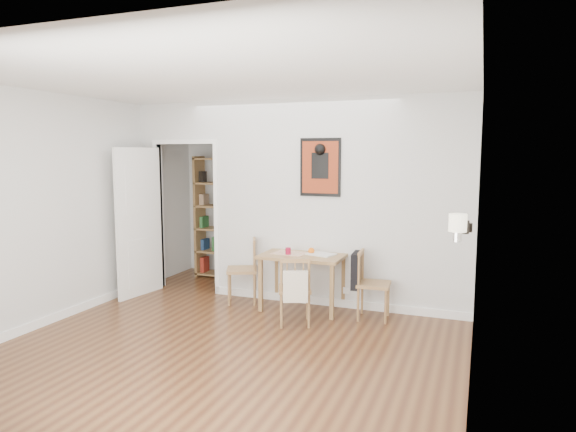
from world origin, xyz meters
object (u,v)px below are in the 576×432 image
at_px(bookshelf, 221,218).
at_px(orange_fruit, 311,251).
at_px(chair_right, 372,284).
at_px(dining_table, 303,261).
at_px(red_glass, 288,251).
at_px(mantel_lamp, 458,225).
at_px(chair_left, 242,271).
at_px(notebook, 321,254).
at_px(fireplace, 463,292).
at_px(ceramic_jar_b, 469,227).
at_px(chair_front, 295,290).
at_px(ceramic_jar_a, 464,227).

height_order(bookshelf, orange_fruit, bookshelf).
relative_size(chair_right, orange_fruit, 10.21).
xyz_separation_m(dining_table, red_glass, (-0.16, -0.08, 0.13)).
bearing_deg(mantel_lamp, red_glass, 150.12).
relative_size(chair_left, notebook, 2.62).
relative_size(fireplace, ceramic_jar_b, 14.07).
bearing_deg(chair_front, bookshelf, 137.04).
bearing_deg(orange_fruit, mantel_lamp, -36.43).
bearing_deg(orange_fruit, notebook, -5.41).
distance_m(chair_front, red_glass, 0.65).
bearing_deg(notebook, orange_fruit, 174.59).
bearing_deg(chair_left, fireplace, -17.27).
relative_size(chair_left, ceramic_jar_b, 9.41).
relative_size(bookshelf, orange_fruit, 23.84).
bearing_deg(chair_left, red_glass, -6.60).
distance_m(chair_front, ceramic_jar_b, 1.99).
bearing_deg(bookshelf, dining_table, -33.43).
distance_m(chair_front, fireplace, 1.83).
xyz_separation_m(chair_front, fireplace, (1.80, -0.28, 0.22)).
distance_m(chair_right, bookshelf, 2.94).
height_order(chair_left, ceramic_jar_b, ceramic_jar_b).
height_order(orange_fruit, notebook, orange_fruit).
bearing_deg(fireplace, red_glass, 159.50).
relative_size(bookshelf, fireplace, 1.50).
bearing_deg(fireplace, bookshelf, 151.23).
height_order(dining_table, red_glass, red_glass).
relative_size(red_glass, orange_fruit, 1.10).
xyz_separation_m(red_glass, mantel_lamp, (2.01, -1.15, 0.58)).
height_order(chair_left, bookshelf, bookshelf).
bearing_deg(chair_right, bookshelf, 155.06).
height_order(chair_front, bookshelf, bookshelf).
distance_m(notebook, mantel_lamp, 2.15).
bearing_deg(notebook, fireplace, -28.23).
distance_m(bookshelf, mantel_lamp, 4.33).
bearing_deg(fireplace, chair_front, 171.16).
distance_m(orange_fruit, notebook, 0.14).
height_order(fireplace, mantel_lamp, mantel_lamp).
xyz_separation_m(chair_front, ceramic_jar_a, (1.77, -0.15, 0.82)).
relative_size(dining_table, ceramic_jar_a, 8.08).
bearing_deg(red_glass, orange_fruit, 29.23).
bearing_deg(fireplace, orange_fruit, 153.24).
bearing_deg(chair_front, ceramic_jar_a, -4.83).
bearing_deg(orange_fruit, ceramic_jar_a, -23.69).
height_order(notebook, mantel_lamp, mantel_lamp).
bearing_deg(bookshelf, notebook, -29.24).
bearing_deg(orange_fruit, chair_front, -88.82).
relative_size(fireplace, orange_fruit, 15.87).
bearing_deg(bookshelf, ceramic_jar_a, -27.35).
height_order(dining_table, fireplace, fireplace).
bearing_deg(chair_right, red_glass, -179.39).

